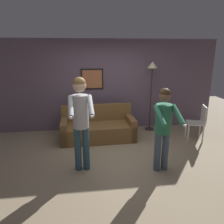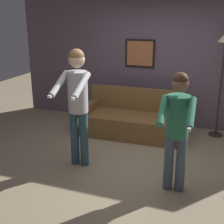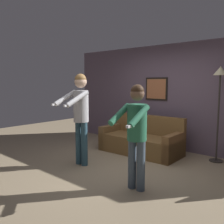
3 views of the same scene
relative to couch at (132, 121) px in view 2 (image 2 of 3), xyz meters
The scene contains 6 objects.
ground_plane 1.30m from the couch, 73.21° to the right, with size 12.00×12.00×0.00m, color gray.
back_wall_assembly 1.37m from the couch, 66.41° to the left, with size 6.40×0.09×2.60m.
couch is the anchor object (origin of this frame).
torchiere_lamp 2.11m from the couch, 18.07° to the left, with size 0.29×0.29×1.99m.
person_standing_left 1.80m from the couch, 105.20° to the right, with size 0.46×0.74×1.84m.
person_standing_right 2.19m from the couch, 57.52° to the right, with size 0.46×0.65×1.64m.
Camera 2 is at (1.25, -4.35, 2.36)m, focal length 50.00 mm.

